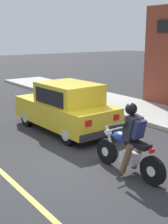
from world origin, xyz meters
name	(u,v)px	position (x,y,z in m)	size (l,w,h in m)	color
ground_plane	(85,164)	(0.00, 0.00, 0.00)	(80.00, 80.00, 0.00)	#2B2B2D
sidewalk_curb	(139,110)	(4.90, 3.00, 0.07)	(2.60, 22.00, 0.14)	#ADAAA3
motorcycle_with_rider	(129,145)	(0.48, -1.00, 0.68)	(0.56, 2.02, 1.62)	black
car_hatchback	(66,108)	(1.08, 2.53, 0.77)	(1.77, 3.84, 1.57)	black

